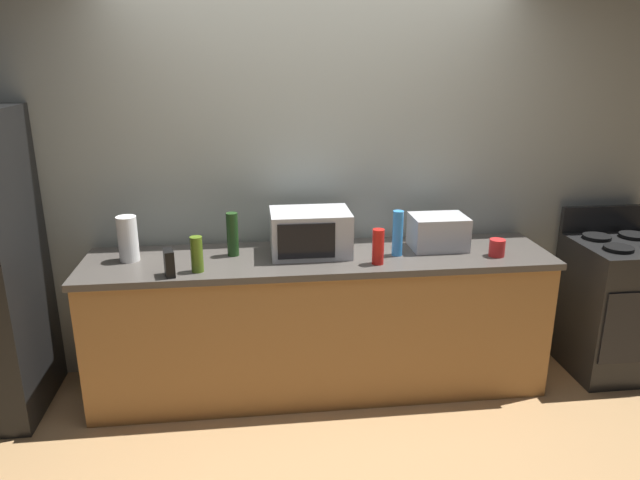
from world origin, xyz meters
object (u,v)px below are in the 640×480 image
Objects in this scene: bottle_hot_sauce at (378,247)px; bottle_spray_cleaner at (398,233)px; paper_towel_roll at (128,239)px; stove_range at (615,306)px; bottle_olive_oil at (197,254)px; cordless_phone at (169,263)px; microwave at (310,232)px; bottle_wine at (233,234)px; toaster_oven at (438,232)px; mug_red at (497,248)px.

bottle_spray_cleaner is at bearing 42.77° from bottle_hot_sauce.
paper_towel_roll is 1.47m from bottle_hot_sauce.
bottle_olive_oil reaches higher than stove_range.
bottle_hot_sauce reaches higher than bottle_olive_oil.
cordless_phone is (0.27, -0.29, -0.06)m from paper_towel_roll.
microwave reaches higher than bottle_wine.
paper_towel_roll is at bearing -178.06° from bottle_wine.
bottle_hot_sauce is (1.18, 0.05, 0.03)m from cordless_phone.
microwave is 0.81m from toaster_oven.
mug_red is (0.75, 0.05, -0.05)m from bottle_hot_sauce.
bottle_hot_sauce reaches higher than mug_red.
toaster_oven is 3.24× the size of mug_red.
bottle_wine reaches higher than cordless_phone.
stove_range is at bearing -1.34° from microwave.
toaster_oven is 1.65× the size of bottle_olive_oil.
cordless_phone is 0.16m from bottle_olive_oil.
bottle_hot_sauce is (0.84, -0.25, -0.03)m from bottle_wine.
stove_range is 4.04× the size of bottle_wine.
microwave is 2.28× the size of bottle_hot_sauce.
stove_range is 2.25× the size of microwave.
microwave is 0.53m from bottle_spray_cleaner.
bottle_olive_oil is (-1.47, -0.25, -0.00)m from toaster_oven.
bottle_spray_cleaner reaches higher than toaster_oven.
mug_red is at bearing -171.94° from stove_range.
stove_range is at bearing -0.92° from paper_towel_roll.
bottle_spray_cleaner is (1.19, 0.14, 0.04)m from bottle_olive_oil.
bottle_spray_cleaner reaches higher than bottle_hot_sauce.
cordless_phone is at bearing -176.96° from mug_red.
bottle_olive_oil reaches higher than cordless_phone.
stove_range is at bearing 6.20° from bottle_hot_sauce.
stove_range is 2.13m from microwave.
bottle_hot_sauce is at bearing -31.77° from microwave.
bottle_wine is 1.30× the size of bottle_olive_oil.
bottle_wine is 0.88m from bottle_hot_sauce.
stove_range is 10.28× the size of mug_red.
microwave is 1.14m from mug_red.
paper_towel_roll is 2.57× the size of mug_red.
bottle_hot_sauce is (1.04, 0.00, 0.00)m from bottle_olive_oil.
stove_range is 3.18× the size of toaster_oven.
stove_range is 5.13× the size of bottle_hot_sauce.
toaster_oven is 1.89m from paper_towel_roll.
microwave reaches higher than bottle_olive_oil.
toaster_oven is 0.37m from mug_red.
bottle_wine is (-0.47, 0.02, -0.00)m from microwave.
stove_range reaches higher than cordless_phone.
bottle_hot_sauce is (-1.68, -0.18, 0.54)m from stove_range.
bottle_spray_cleaner is (0.99, -0.12, 0.01)m from bottle_wine.
paper_towel_roll is at bearing 150.27° from bottle_olive_oil.
toaster_oven is 2.27× the size of cordless_phone.
toaster_oven is 1.22× the size of bottle_spray_cleaner.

